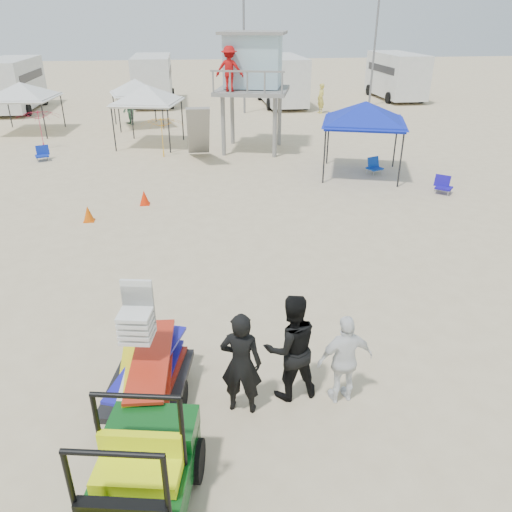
{
  "coord_description": "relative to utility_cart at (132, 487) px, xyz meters",
  "views": [
    {
      "loc": [
        -0.76,
        -6.32,
        5.88
      ],
      "look_at": [
        0.5,
        3.0,
        1.3
      ],
      "focal_mm": 35.0,
      "sensor_mm": 36.0,
      "label": 1
    }
  ],
  "objects": [
    {
      "name": "ground",
      "position": [
        1.67,
        2.06,
        -0.84
      ],
      "size": [
        140.0,
        140.0,
        0.0
      ],
      "primitive_type": "plane",
      "color": "beige",
      "rests_on": "ground"
    },
    {
      "name": "utility_cart",
      "position": [
        0.0,
        0.0,
        0.0
      ],
      "size": [
        1.62,
        2.57,
        1.81
      ],
      "color": "#0B4815",
      "rests_on": "ground"
    },
    {
      "name": "surf_trailer",
      "position": [
        0.01,
        2.33,
        -0.02
      ],
      "size": [
        1.52,
        2.33,
        2.03
      ],
      "color": "black",
      "rests_on": "ground"
    },
    {
      "name": "man_left",
      "position": [
        1.52,
        2.03,
        0.07
      ],
      "size": [
        0.76,
        0.6,
        1.83
      ],
      "primitive_type": "imported",
      "rotation": [
        0.0,
        0.0,
        2.87
      ],
      "color": "black",
      "rests_on": "ground"
    },
    {
      "name": "man_mid",
      "position": [
        2.37,
        2.28,
        0.11
      ],
      "size": [
        1.02,
        0.84,
        1.91
      ],
      "primitive_type": "imported",
      "rotation": [
        0.0,
        0.0,
        3.27
      ],
      "color": "black",
      "rests_on": "ground"
    },
    {
      "name": "man_right",
      "position": [
        3.22,
        2.03,
        -0.03
      ],
      "size": [
        1.0,
        0.51,
        1.63
      ],
      "primitive_type": "imported",
      "rotation": [
        0.0,
        0.0,
        3.27
      ],
      "color": "white",
      "rests_on": "ground"
    },
    {
      "name": "lifeguard_tower",
      "position": [
        3.83,
        19.36,
        2.93
      ],
      "size": [
        3.89,
        3.89,
        5.07
      ],
      "color": "gray",
      "rests_on": "ground"
    },
    {
      "name": "canopy_blue",
      "position": [
        7.71,
        14.65,
        1.88
      ],
      "size": [
        3.73,
        3.73,
        3.28
      ],
      "color": "black",
      "rests_on": "ground"
    },
    {
      "name": "canopy_white_a",
      "position": [
        -0.93,
        20.83,
        1.88
      ],
      "size": [
        3.37,
        3.37,
        3.27
      ],
      "color": "black",
      "rests_on": "ground"
    },
    {
      "name": "canopy_white_b",
      "position": [
        -7.73,
        24.68,
        1.65
      ],
      "size": [
        3.48,
        3.48,
        3.04
      ],
      "color": "black",
      "rests_on": "ground"
    },
    {
      "name": "canopy_white_c",
      "position": [
        -1.85,
        25.49,
        1.63
      ],
      "size": [
        3.02,
        3.02,
        3.03
      ],
      "color": "black",
      "rests_on": "ground"
    },
    {
      "name": "umbrella_a",
      "position": [
        -6.03,
        20.71,
        0.08
      ],
      "size": [
        2.66,
        2.68,
        1.86
      ],
      "primitive_type": "imported",
      "rotation": [
        0.0,
        0.0,
        -0.4
      ],
      "color": "red",
      "rests_on": "ground"
    },
    {
      "name": "umbrella_b",
      "position": [
        -0.21,
        18.45,
        0.05
      ],
      "size": [
        2.8,
        2.79,
        1.8
      ],
      "primitive_type": "imported",
      "rotation": [
        0.0,
        0.0,
        0.83
      ],
      "color": "#F8A916",
      "rests_on": "ground"
    },
    {
      "name": "cone_near",
      "position": [
        -0.7,
        12.21,
        -0.59
      ],
      "size": [
        0.34,
        0.34,
        0.5
      ],
      "primitive_type": "cone",
      "color": "red",
      "rests_on": "ground"
    },
    {
      "name": "cone_far",
      "position": [
        -2.34,
        10.89,
        -0.59
      ],
      "size": [
        0.34,
        0.34,
        0.5
      ],
      "primitive_type": "cone",
      "color": "#E25507",
      "rests_on": "ground"
    },
    {
      "name": "beach_chair_a",
      "position": [
        -5.55,
        18.65,
        -0.53
      ],
      "size": [
        0.68,
        0.74,
        0.64
      ],
      "color": "#0E279F",
      "rests_on": "ground"
    },
    {
      "name": "beach_chair_b",
      "position": [
        8.34,
        14.77,
        -0.53
      ],
      "size": [
        0.69,
        0.76,
        0.64
      ],
      "color": "#0F3CA4",
      "rests_on": "ground"
    },
    {
      "name": "beach_chair_c",
      "position": [
        9.94,
        12.03,
        -0.53
      ],
      "size": [
        0.74,
        0.85,
        0.64
      ],
      "color": "#190E9A",
      "rests_on": "ground"
    },
    {
      "name": "rv_far_left",
      "position": [
        -10.34,
        32.05,
        0.96
      ],
      "size": [
        2.64,
        6.8,
        3.25
      ],
      "color": "silver",
      "rests_on": "ground"
    },
    {
      "name": "rv_mid_left",
      "position": [
        -1.34,
        33.55,
        0.95
      ],
      "size": [
        2.65,
        6.5,
        3.25
      ],
      "color": "silver",
      "rests_on": "ground"
    },
    {
      "name": "rv_mid_right",
      "position": [
        7.66,
        32.05,
        0.96
      ],
      "size": [
        2.64,
        7.0,
        3.25
      ],
      "color": "silver",
      "rests_on": "ground"
    },
    {
      "name": "rv_far_right",
      "position": [
        16.66,
        33.55,
        0.95
      ],
      "size": [
        2.64,
        6.6,
        3.25
      ],
      "color": "silver",
      "rests_on": "ground"
    },
    {
      "name": "light_pole_left",
      "position": [
        4.67,
        29.06,
        3.16
      ],
      "size": [
        0.14,
        0.14,
        8.0
      ],
      "primitive_type": "cylinder",
      "color": "slate",
      "rests_on": "ground"
    },
    {
      "name": "light_pole_right",
      "position": [
        13.67,
        30.56,
        3.16
      ],
      "size": [
        0.14,
        0.14,
        8.0
      ],
      "primitive_type": "cylinder",
      "color": "slate",
      "rests_on": "ground"
    },
    {
      "name": "distant_beachgoers",
      "position": [
        2.63,
        27.09,
        0.01
      ],
      "size": [
        12.73,
        3.05,
        1.85
      ],
      "color": "#47775D",
      "rests_on": "ground"
    }
  ]
}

